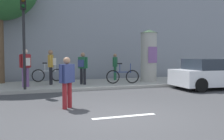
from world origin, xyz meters
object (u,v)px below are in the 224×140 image
object	(u,v)px
pedestrian_in_red_top	(83,66)
bicycle_leaning	(48,75)
pedestrian_in_dark_shirt	(115,65)
pedestrian_with_backpack	(67,78)
parked_car_blue	(213,74)
bicycle_upright	(123,76)
pedestrian_in_light_jacket	(51,64)
pedestrian_tallest	(25,64)
poster_column	(149,55)
traffic_light	(24,24)

from	to	relation	value
pedestrian_in_red_top	bicycle_leaning	distance (m)	2.63
pedestrian_in_dark_shirt	bicycle_leaning	world-z (taller)	pedestrian_in_dark_shirt
pedestrian_with_backpack	parked_car_blue	distance (m)	7.90
pedestrian_in_red_top	bicycle_upright	distance (m)	2.20
pedestrian_in_dark_shirt	parked_car_blue	world-z (taller)	pedestrian_in_dark_shirt
pedestrian_in_dark_shirt	pedestrian_in_light_jacket	world-z (taller)	pedestrian_in_light_jacket
pedestrian_in_dark_shirt	pedestrian_in_red_top	size ratio (longest dim) A/B	0.98
pedestrian_with_backpack	bicycle_leaning	bearing A→B (deg)	90.31
bicycle_leaning	parked_car_blue	distance (m)	8.88
pedestrian_tallest	pedestrian_in_red_top	bearing A→B (deg)	2.58
poster_column	pedestrian_in_red_top	bearing A→B (deg)	-175.40
pedestrian_in_dark_shirt	pedestrian_tallest	xyz separation A→B (m)	(-5.13, -1.77, 0.13)
poster_column	parked_car_blue	size ratio (longest dim) A/B	0.71
bicycle_upright	pedestrian_with_backpack	bearing A→B (deg)	-128.86
poster_column	pedestrian_tallest	world-z (taller)	poster_column
traffic_light	bicycle_upright	world-z (taller)	traffic_light
bicycle_upright	parked_car_blue	xyz separation A→B (m)	(3.92, -2.30, 0.17)
traffic_light	pedestrian_tallest	bearing A→B (deg)	87.72
traffic_light	parked_car_blue	world-z (taller)	traffic_light
traffic_light	pedestrian_with_backpack	size ratio (longest dim) A/B	2.64
traffic_light	pedestrian_in_red_top	xyz separation A→B (m)	(2.80, 1.08, -1.85)
pedestrian_with_backpack	pedestrian_in_red_top	world-z (taller)	pedestrian_in_red_top
bicycle_upright	pedestrian_in_dark_shirt	bearing A→B (deg)	82.22
bicycle_leaning	pedestrian_with_backpack	bearing A→B (deg)	-89.69
pedestrian_tallest	traffic_light	bearing A→B (deg)	-92.28
poster_column	bicycle_upright	distance (m)	2.23
bicycle_leaning	traffic_light	bearing A→B (deg)	-111.44
pedestrian_with_backpack	pedestrian_in_red_top	bearing A→B (deg)	72.13
bicycle_upright	parked_car_blue	bearing A→B (deg)	-30.34
pedestrian_in_red_top	bicycle_upright	world-z (taller)	pedestrian_in_red_top
pedestrian_with_backpack	bicycle_upright	distance (m)	5.83
traffic_light	pedestrian_with_backpack	world-z (taller)	traffic_light
pedestrian_in_light_jacket	bicycle_leaning	world-z (taller)	pedestrian_in_light_jacket
bicycle_leaning	bicycle_upright	world-z (taller)	same
poster_column	bicycle_leaning	distance (m)	5.89
traffic_light	parked_car_blue	bearing A→B (deg)	-9.50
traffic_light	bicycle_leaning	world-z (taller)	traffic_light
pedestrian_with_backpack	pedestrian_in_light_jacket	distance (m)	5.27
pedestrian_in_dark_shirt	pedestrian_in_light_jacket	xyz separation A→B (m)	(-3.89, -1.18, 0.12)
traffic_light	pedestrian_in_dark_shirt	bearing A→B (deg)	27.81
poster_column	parked_car_blue	bearing A→B (deg)	-54.11
traffic_light	bicycle_leaning	xyz separation A→B (m)	(1.22, 3.10, -2.43)
traffic_light	pedestrian_in_dark_shirt	world-z (taller)	traffic_light
pedestrian_in_dark_shirt	parked_car_blue	size ratio (longest dim) A/B	0.38
poster_column	pedestrian_in_light_jacket	distance (m)	5.49
pedestrian_with_backpack	pedestrian_tallest	bearing A→B (deg)	104.59
poster_column	pedestrian_in_dark_shirt	distance (m)	2.14
pedestrian_with_backpack	bicycle_leaning	world-z (taller)	pedestrian_with_backpack
pedestrian_in_light_jacket	pedestrian_tallest	bearing A→B (deg)	-154.35
pedestrian_tallest	pedestrian_in_red_top	size ratio (longest dim) A/B	1.10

